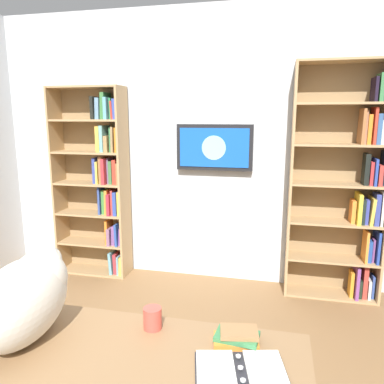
# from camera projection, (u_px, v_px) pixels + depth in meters

# --- Properties ---
(wall_back) EXTENTS (4.52, 0.06, 2.70)m
(wall_back) POSITION_uv_depth(u_px,v_px,m) (209.00, 148.00, 3.73)
(wall_back) COLOR silver
(wall_back) RESTS_ON ground
(bookshelf_left) EXTENTS (0.83, 0.28, 2.13)m
(bookshelf_left) POSITION_uv_depth(u_px,v_px,m) (348.00, 185.00, 3.34)
(bookshelf_left) COLOR tan
(bookshelf_left) RESTS_ON ground
(bookshelf_right) EXTENTS (0.76, 0.28, 1.96)m
(bookshelf_right) POSITION_uv_depth(u_px,v_px,m) (100.00, 181.00, 3.89)
(bookshelf_right) COLOR tan
(bookshelf_right) RESTS_ON ground
(wall_mounted_tv) EXTENTS (0.75, 0.07, 0.45)m
(wall_mounted_tv) POSITION_uv_depth(u_px,v_px,m) (214.00, 147.00, 3.63)
(wall_mounted_tv) COLOR black
(desk) EXTENTS (1.69, 0.58, 0.75)m
(desk) POSITION_uv_depth(u_px,v_px,m) (93.00, 376.00, 1.49)
(desk) COLOR olive
(desk) RESTS_ON ground
(cat) EXTENTS (0.27, 0.63, 0.37)m
(cat) POSITION_uv_depth(u_px,v_px,m) (28.00, 295.00, 1.54)
(cat) COLOR silver
(cat) RESTS_ON desk
(open_binder) EXTENTS (0.37, 0.29, 0.02)m
(open_binder) POSITION_uv_depth(u_px,v_px,m) (240.00, 370.00, 1.35)
(open_binder) COLOR #26262B
(open_binder) RESTS_ON desk
(coffee_mug) EXTENTS (0.08, 0.08, 0.10)m
(coffee_mug) POSITION_uv_depth(u_px,v_px,m) (153.00, 318.00, 1.62)
(coffee_mug) COLOR #D84C3F
(coffee_mug) RESTS_ON desk
(desk_book_stack) EXTENTS (0.20, 0.14, 0.06)m
(desk_book_stack) POSITION_uv_depth(u_px,v_px,m) (237.00, 337.00, 1.52)
(desk_book_stack) COLOR orange
(desk_book_stack) RESTS_ON desk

